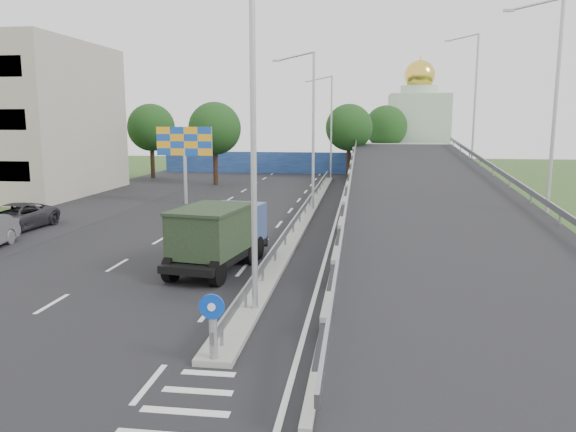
% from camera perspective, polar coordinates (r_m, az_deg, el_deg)
% --- Properties ---
extents(ground, '(160.00, 160.00, 0.00)m').
position_cam_1_polar(ground, '(12.59, -10.28, -18.89)').
color(ground, '#2D4C1E').
rests_on(ground, ground).
extents(road_surface, '(26.00, 90.00, 0.04)m').
position_cam_1_polar(road_surface, '(31.74, -4.39, -1.15)').
color(road_surface, black).
rests_on(road_surface, ground).
extents(parking_strip, '(8.00, 90.00, 0.05)m').
position_cam_1_polar(parking_strip, '(36.70, -24.66, -0.54)').
color(parking_strip, black).
rests_on(parking_strip, ground).
extents(median, '(1.00, 44.00, 0.20)m').
position_cam_1_polar(median, '(35.16, 1.75, 0.10)').
color(median, gray).
rests_on(median, ground).
extents(overpass_ramp, '(10.00, 50.00, 3.50)m').
position_cam_1_polar(overpass_ramp, '(34.96, 14.10, 2.49)').
color(overpass_ramp, gray).
rests_on(overpass_ramp, ground).
extents(median_guardrail, '(0.09, 44.00, 0.71)m').
position_cam_1_polar(median_guardrail, '(35.05, 1.76, 1.15)').
color(median_guardrail, gray).
rests_on(median_guardrail, median).
extents(sign_bollard, '(0.64, 0.23, 1.67)m').
position_cam_1_polar(sign_bollard, '(14.05, -7.64, -11.04)').
color(sign_bollard, black).
rests_on(sign_bollard, median).
extents(lamp_post_near, '(2.74, 0.18, 10.08)m').
position_cam_1_polar(lamp_post_near, '(16.83, -4.19, 9.08)').
color(lamp_post_near, '#B2B5B7').
rests_on(lamp_post_near, median).
extents(lamp_post_mid, '(2.74, 0.18, 10.08)m').
position_cam_1_polar(lamp_post_mid, '(36.64, 2.30, 9.46)').
color(lamp_post_mid, '#B2B5B7').
rests_on(lamp_post_mid, median).
extents(lamp_post_far, '(2.74, 0.18, 10.08)m').
position_cam_1_polar(lamp_post_far, '(56.58, 4.23, 9.55)').
color(lamp_post_far, '#B2B5B7').
rests_on(lamp_post_far, median).
extents(blue_wall, '(30.00, 0.50, 2.40)m').
position_cam_1_polar(blue_wall, '(63.11, 0.77, 5.41)').
color(blue_wall, navy).
rests_on(blue_wall, ground).
extents(church, '(7.00, 7.00, 13.80)m').
position_cam_1_polar(church, '(70.77, 13.05, 8.97)').
color(church, '#B2CCAD').
rests_on(church, ground).
extents(billboard, '(4.00, 0.24, 5.50)m').
position_cam_1_polar(billboard, '(40.51, -10.48, 7.04)').
color(billboard, '#B2B5B7').
rests_on(billboard, ground).
extents(tree_left_mid, '(4.80, 4.80, 7.60)m').
position_cam_1_polar(tree_left_mid, '(52.27, -7.45, 8.79)').
color(tree_left_mid, black).
rests_on(tree_left_mid, ground).
extents(tree_median_far, '(4.80, 4.80, 7.60)m').
position_cam_1_polar(tree_median_far, '(58.50, 6.22, 8.91)').
color(tree_median_far, black).
rests_on(tree_median_far, ground).
extents(tree_left_far, '(4.80, 4.80, 7.60)m').
position_cam_1_polar(tree_left_far, '(59.52, -13.73, 8.71)').
color(tree_left_far, black).
rests_on(tree_left_far, ground).
extents(tree_ramp_far, '(4.80, 4.80, 7.60)m').
position_cam_1_polar(tree_ramp_far, '(65.53, 9.92, 8.91)').
color(tree_ramp_far, black).
rests_on(tree_ramp_far, ground).
extents(dump_truck, '(3.11, 6.26, 2.64)m').
position_cam_1_polar(dump_truck, '(22.86, -7.00, -1.77)').
color(dump_truck, black).
rests_on(dump_truck, ground).
extents(parked_car_c, '(2.80, 5.44, 1.47)m').
position_cam_1_polar(parked_car_c, '(33.99, -26.03, -0.15)').
color(parked_car_c, '#2B2B2F').
rests_on(parked_car_c, ground).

